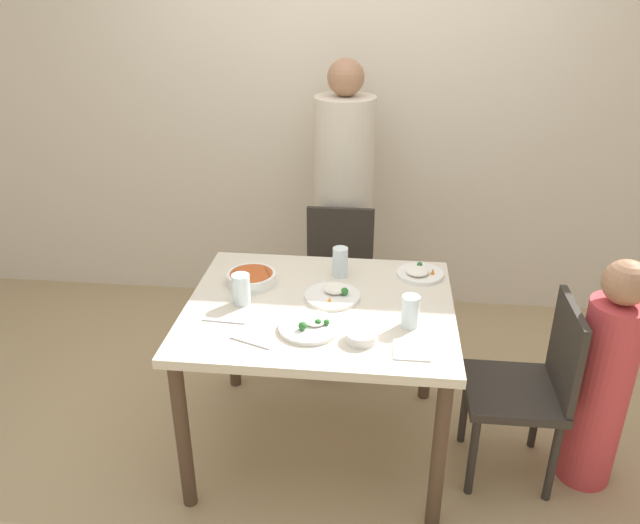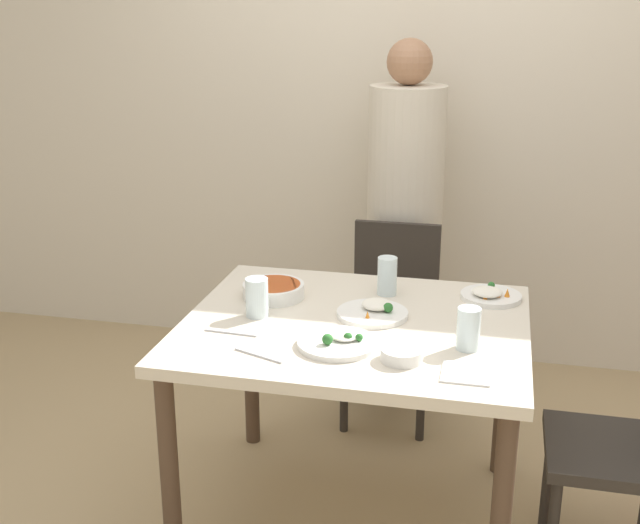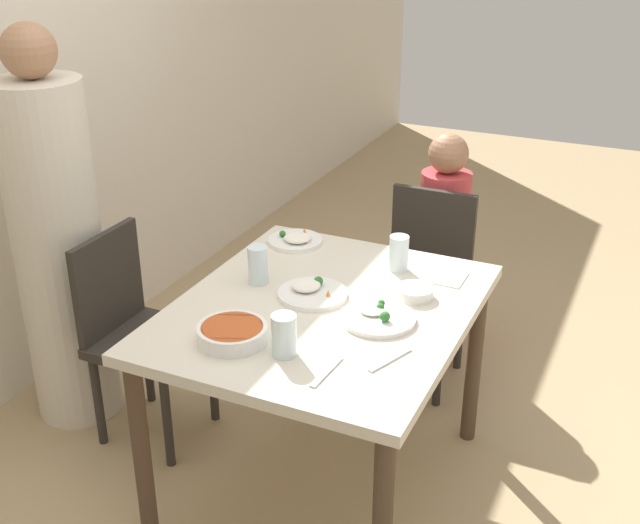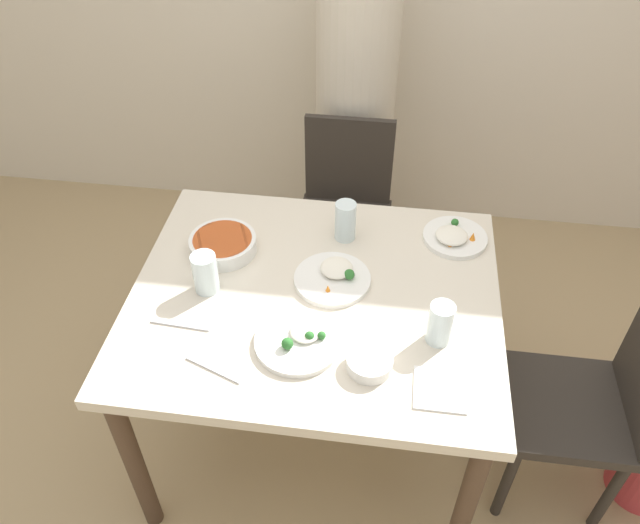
# 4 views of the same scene
# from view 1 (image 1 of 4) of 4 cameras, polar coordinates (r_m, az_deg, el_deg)

# --- Properties ---
(ground_plane) EXTENTS (10.00, 10.00, 0.00)m
(ground_plane) POSITION_cam_1_polar(r_m,az_deg,el_deg) (3.12, -0.02, -16.22)
(ground_plane) COLOR tan
(wall_back) EXTENTS (10.00, 0.06, 2.70)m
(wall_back) POSITION_cam_1_polar(r_m,az_deg,el_deg) (3.91, 2.47, 14.75)
(wall_back) COLOR beige
(wall_back) RESTS_ON ground_plane
(dining_table) EXTENTS (1.14, 0.96, 0.76)m
(dining_table) POSITION_cam_1_polar(r_m,az_deg,el_deg) (2.72, -0.02, -5.61)
(dining_table) COLOR beige
(dining_table) RESTS_ON ground_plane
(chair_adult_spot) EXTENTS (0.40, 0.40, 0.86)m
(chair_adult_spot) POSITION_cam_1_polar(r_m,az_deg,el_deg) (3.53, 1.67, -1.60)
(chair_adult_spot) COLOR #2D2823
(chair_adult_spot) RESTS_ON ground_plane
(chair_child_spot) EXTENTS (0.40, 0.40, 0.86)m
(chair_child_spot) POSITION_cam_1_polar(r_m,az_deg,el_deg) (2.84, 18.65, -10.55)
(chair_child_spot) COLOR #2D2823
(chair_child_spot) RESTS_ON ground_plane
(person_adult) EXTENTS (0.35, 0.35, 1.63)m
(person_adult) POSITION_cam_1_polar(r_m,az_deg,el_deg) (3.74, 2.16, 4.67)
(person_adult) COLOR beige
(person_adult) RESTS_ON ground_plane
(person_child) EXTENTS (0.23, 0.23, 1.06)m
(person_child) POSITION_cam_1_polar(r_m,az_deg,el_deg) (2.90, 24.42, -10.02)
(person_child) COLOR #C63D42
(person_child) RESTS_ON ground_plane
(bowl_curry) EXTENTS (0.22, 0.22, 0.05)m
(bowl_curry) POSITION_cam_1_polar(r_m,az_deg,el_deg) (2.85, -6.28, -1.46)
(bowl_curry) COLOR white
(bowl_curry) RESTS_ON dining_table
(plate_rice_adult) EXTENTS (0.22, 0.22, 0.05)m
(plate_rice_adult) POSITION_cam_1_polar(r_m,az_deg,el_deg) (2.94, 9.09, -1.01)
(plate_rice_adult) COLOR white
(plate_rice_adult) RESTS_ON dining_table
(plate_rice_child) EXTENTS (0.24, 0.24, 0.05)m
(plate_rice_child) POSITION_cam_1_polar(r_m,az_deg,el_deg) (2.72, 1.22, -2.98)
(plate_rice_child) COLOR white
(plate_rice_child) RESTS_ON dining_table
(plate_noodles) EXTENTS (0.25, 0.25, 0.05)m
(plate_noodles) POSITION_cam_1_polar(r_m,az_deg,el_deg) (2.50, -0.88, -5.93)
(plate_noodles) COLOR white
(plate_noodles) RESTS_ON dining_table
(bowl_rice_small) EXTENTS (0.13, 0.13, 0.04)m
(bowl_rice_small) POSITION_cam_1_polar(r_m,az_deg,el_deg) (2.43, 3.82, -6.74)
(bowl_rice_small) COLOR white
(bowl_rice_small) RESTS_ON dining_table
(glass_water_tall) EXTENTS (0.07, 0.07, 0.14)m
(glass_water_tall) POSITION_cam_1_polar(r_m,az_deg,el_deg) (2.89, 1.86, 0.01)
(glass_water_tall) COLOR silver
(glass_water_tall) RESTS_ON dining_table
(glass_water_short) EXTENTS (0.08, 0.08, 0.13)m
(glass_water_short) POSITION_cam_1_polar(r_m,az_deg,el_deg) (2.68, -7.22, -2.48)
(glass_water_short) COLOR silver
(glass_water_short) RESTS_ON dining_table
(glass_water_center) EXTENTS (0.07, 0.07, 0.13)m
(glass_water_center) POSITION_cam_1_polar(r_m,az_deg,el_deg) (2.52, 8.25, -4.48)
(glass_water_center) COLOR silver
(glass_water_center) RESTS_ON dining_table
(napkin_folded) EXTENTS (0.14, 0.14, 0.01)m
(napkin_folded) POSITION_cam_1_polar(r_m,az_deg,el_deg) (2.40, 8.40, -7.96)
(napkin_folded) COLOR white
(napkin_folded) RESTS_ON dining_table
(fork_steel) EXTENTS (0.18, 0.03, 0.01)m
(fork_steel) POSITION_cam_1_polar(r_m,az_deg,el_deg) (2.58, -8.76, -5.33)
(fork_steel) COLOR silver
(fork_steel) RESTS_ON dining_table
(spoon_steel) EXTENTS (0.17, 0.08, 0.01)m
(spoon_steel) POSITION_cam_1_polar(r_m,az_deg,el_deg) (2.43, -6.38, -7.30)
(spoon_steel) COLOR silver
(spoon_steel) RESTS_ON dining_table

